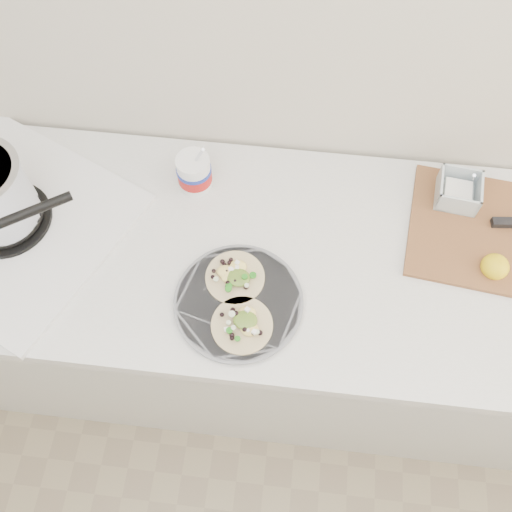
# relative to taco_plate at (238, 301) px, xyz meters

# --- Properties ---
(counter) EXTENTS (2.44, 0.66, 0.90)m
(counter) POSITION_rel_taco_plate_xyz_m (0.00, 0.16, -0.47)
(counter) COLOR beige
(counter) RESTS_ON ground
(taco_plate) EXTENTS (0.31, 0.31, 0.04)m
(taco_plate) POSITION_rel_taco_plate_xyz_m (0.00, 0.00, 0.00)
(taco_plate) COLOR slate
(taco_plate) RESTS_ON counter
(tub) EXTENTS (0.09, 0.09, 0.20)m
(tub) POSITION_rel_taco_plate_xyz_m (-0.15, 0.33, 0.05)
(tub) COLOR white
(tub) RESTS_ON counter
(cutboard) EXTENTS (0.52, 0.39, 0.07)m
(cutboard) POSITION_rel_taco_plate_xyz_m (0.64, 0.27, 0.00)
(cutboard) COLOR brown
(cutboard) RESTS_ON counter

